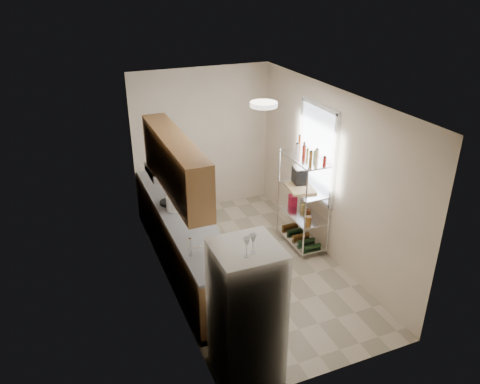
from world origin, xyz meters
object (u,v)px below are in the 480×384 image
object	(u,v)px
refrigerator	(246,313)
rice_cooker	(175,203)
cutting_board	(300,188)
espresso_machine	(299,176)
frying_pan_large	(168,203)

from	to	relation	value
refrigerator	rice_cooker	size ratio (longest dim) A/B	6.63
refrigerator	cutting_board	bearing A→B (deg)	49.33
cutting_board	espresso_machine	world-z (taller)	espresso_machine
frying_pan_large	cutting_board	distance (m)	2.01
rice_cooker	cutting_board	xyz separation A→B (m)	(1.90, -0.30, 0.03)
refrigerator	espresso_machine	bearing A→B (deg)	50.52
cutting_board	espresso_machine	bearing A→B (deg)	70.97
rice_cooker	espresso_machine	xyz separation A→B (m)	(1.96, -0.14, 0.16)
rice_cooker	frying_pan_large	world-z (taller)	rice_cooker
frying_pan_large	espresso_machine	size ratio (longest dim) A/B	0.86
frying_pan_large	espresso_machine	world-z (taller)	espresso_machine
frying_pan_large	rice_cooker	bearing A→B (deg)	-62.56
cutting_board	espresso_machine	size ratio (longest dim) A/B	1.61
cutting_board	espresso_machine	distance (m)	0.21
espresso_machine	cutting_board	bearing A→B (deg)	-97.64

